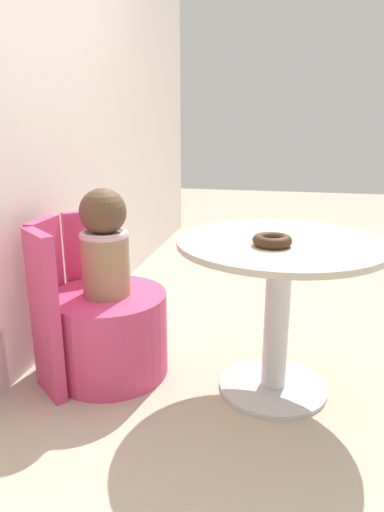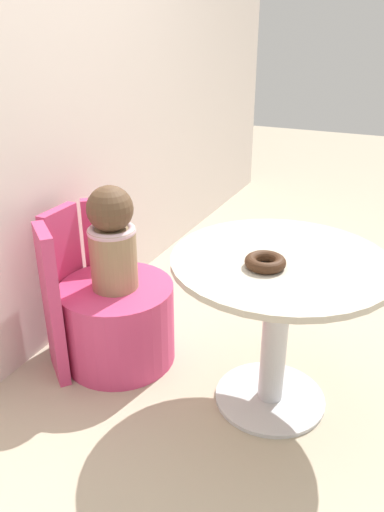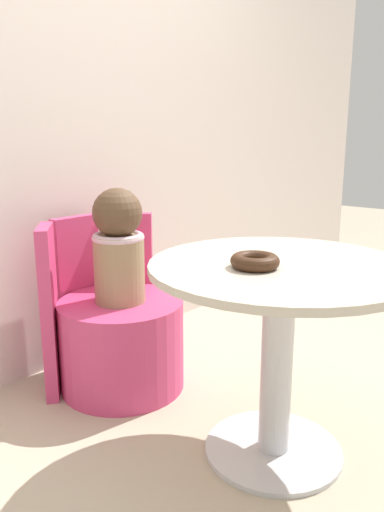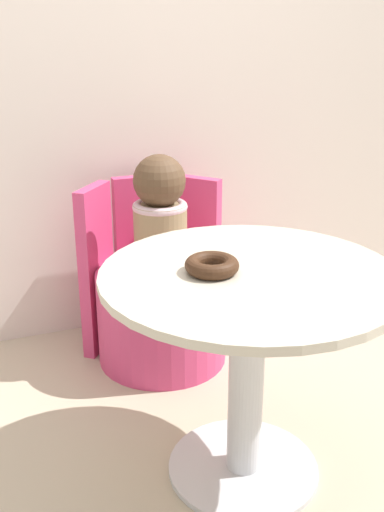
{
  "view_description": "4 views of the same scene",
  "coord_description": "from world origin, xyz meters",
  "px_view_note": "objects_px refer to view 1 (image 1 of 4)",
  "views": [
    {
      "loc": [
        -1.84,
        -0.05,
        1.12
      ],
      "look_at": [
        -0.06,
        0.33,
        0.59
      ],
      "focal_mm": 32.0,
      "sensor_mm": 36.0,
      "label": 1
    },
    {
      "loc": [
        -1.71,
        -0.44,
        1.47
      ],
      "look_at": [
        0.0,
        0.36,
        0.58
      ],
      "focal_mm": 35.0,
      "sensor_mm": 36.0,
      "label": 2
    },
    {
      "loc": [
        -1.38,
        -0.79,
        1.06
      ],
      "look_at": [
        -0.02,
        0.35,
        0.63
      ],
      "focal_mm": 35.0,
      "sensor_mm": 36.0,
      "label": 3
    },
    {
      "loc": [
        -0.74,
        -1.39,
        1.29
      ],
      "look_at": [
        -0.06,
        0.37,
        0.58
      ],
      "focal_mm": 42.0,
      "sensor_mm": 36.0,
      "label": 4
    }
  ],
  "objects_px": {
    "child_figure": "(105,243)",
    "tub_chair": "(110,333)",
    "round_table": "(279,283)",
    "donut": "(271,240)"
  },
  "relations": [
    {
      "from": "child_figure",
      "to": "tub_chair",
      "type": "bearing_deg",
      "value": -93.58
    },
    {
      "from": "round_table",
      "to": "donut",
      "type": "distance_m",
      "value": 0.23
    },
    {
      "from": "round_table",
      "to": "donut",
      "type": "bearing_deg",
      "value": 160.65
    },
    {
      "from": "round_table",
      "to": "donut",
      "type": "height_order",
      "value": "donut"
    },
    {
      "from": "child_figure",
      "to": "donut",
      "type": "xyz_separation_m",
      "value": [
        -0.09,
        -0.71,
        0.07
      ]
    },
    {
      "from": "child_figure",
      "to": "donut",
      "type": "distance_m",
      "value": 0.72
    },
    {
      "from": "tub_chair",
      "to": "child_figure",
      "type": "height_order",
      "value": "child_figure"
    },
    {
      "from": "round_table",
      "to": "tub_chair",
      "type": "relative_size",
      "value": 1.59
    },
    {
      "from": "round_table",
      "to": "tub_chair",
      "type": "xyz_separation_m",
      "value": [
        -0.01,
        0.75,
        -0.3
      ]
    },
    {
      "from": "round_table",
      "to": "child_figure",
      "type": "bearing_deg",
      "value": 91.0
    }
  ]
}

